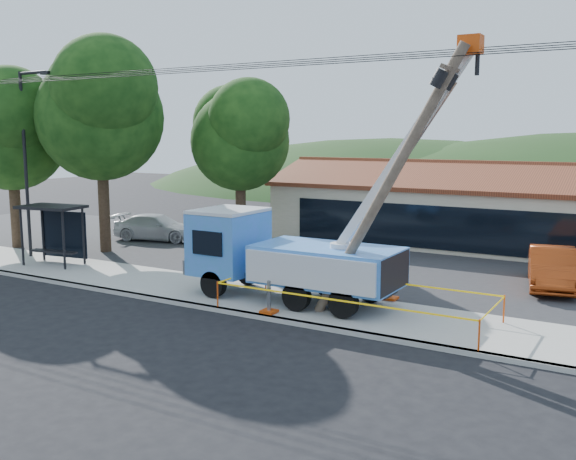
% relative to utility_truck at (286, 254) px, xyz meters
% --- Properties ---
extents(ground, '(120.00, 120.00, 0.00)m').
position_rel_utility_truck_xyz_m(ground, '(-1.03, -4.26, -1.83)').
color(ground, black).
rests_on(ground, ground).
extents(curb, '(60.00, 0.25, 0.15)m').
position_rel_utility_truck_xyz_m(curb, '(-1.03, -2.16, -1.75)').
color(curb, '#ADABA2').
rests_on(curb, ground).
extents(sidewalk, '(60.00, 4.00, 0.15)m').
position_rel_utility_truck_xyz_m(sidewalk, '(-1.03, -0.26, -1.75)').
color(sidewalk, '#ADABA2').
rests_on(sidewalk, ground).
extents(parking_lot, '(60.00, 12.00, 0.10)m').
position_rel_utility_truck_xyz_m(parking_lot, '(-1.03, 7.74, -1.78)').
color(parking_lot, '#28282B').
rests_on(parking_lot, ground).
extents(strip_mall, '(22.50, 8.53, 4.67)m').
position_rel_utility_truck_xyz_m(strip_mall, '(2.97, 15.72, 0.05)').
color(strip_mall, '#BAB193').
rests_on(strip_mall, ground).
extents(streetlight, '(2.13, 0.22, 9.00)m').
position_rel_utility_truck_xyz_m(streetlight, '(-14.81, 0.74, 3.48)').
color(streetlight, black).
rests_on(streetlight, ground).
extents(tree_west_near, '(7.56, 6.72, 10.80)m').
position_rel_utility_truck_xyz_m(tree_west_near, '(-13.03, 3.74, 5.70)').
color(tree_west_near, '#332316').
rests_on(tree_west_near, ground).
extents(tree_west_far, '(6.84, 6.08, 9.48)m').
position_rel_utility_truck_xyz_m(tree_west_far, '(-18.03, 2.24, 4.71)').
color(tree_west_far, '#332316').
rests_on(tree_west_far, ground).
extents(tree_lot, '(6.30, 5.60, 8.94)m').
position_rel_utility_truck_xyz_m(tree_lot, '(-8.03, 8.74, 4.38)').
color(tree_lot, '#332316').
rests_on(tree_lot, ground).
extents(hill_west, '(78.40, 56.00, 28.00)m').
position_rel_utility_truck_xyz_m(hill_west, '(-16.03, 50.74, -1.83)').
color(hill_west, '#1B3714').
rests_on(hill_west, ground).
extents(utility_truck, '(10.46, 4.22, 8.77)m').
position_rel_utility_truck_xyz_m(utility_truck, '(0.00, 0.00, 0.00)').
color(utility_truck, black).
rests_on(utility_truck, ground).
extents(leaning_pole, '(4.94, 1.80, 8.67)m').
position_rel_utility_truck_xyz_m(leaning_pole, '(4.29, -0.74, 3.03)').
color(leaning_pole, '#4F4133').
rests_on(leaning_pole, ground).
extents(bus_shelter, '(3.04, 2.12, 2.72)m').
position_rel_utility_truck_xyz_m(bus_shelter, '(-12.37, 0.10, 0.33)').
color(bus_shelter, black).
rests_on(bus_shelter, ground).
extents(caution_tape, '(9.02, 3.16, 0.91)m').
position_rel_utility_truck_xyz_m(caution_tape, '(2.97, -0.55, -1.01)').
color(caution_tape, '#DC450B').
rests_on(caution_tape, ground).
extents(car_silver, '(2.78, 4.20, 1.33)m').
position_rel_utility_truck_xyz_m(car_silver, '(-7.57, 7.02, -1.83)').
color(car_silver, '#B3B5BA').
rests_on(car_silver, ground).
extents(car_red, '(2.57, 5.02, 1.58)m').
position_rel_utility_truck_xyz_m(car_red, '(7.99, 6.99, -1.83)').
color(car_red, '#9C360F').
rests_on(car_red, ground).
extents(car_white, '(5.38, 3.22, 1.46)m').
position_rel_utility_truck_xyz_m(car_white, '(-13.14, 7.77, -1.83)').
color(car_white, silver).
rests_on(car_white, ground).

